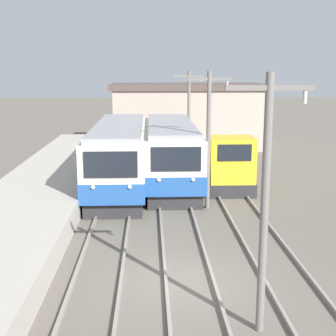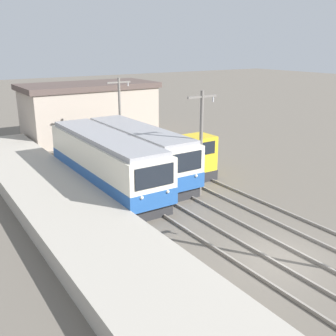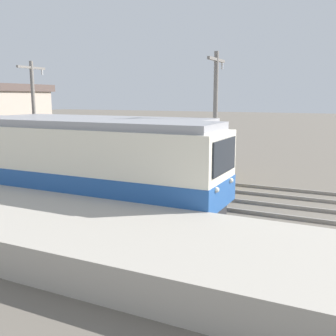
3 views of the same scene
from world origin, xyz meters
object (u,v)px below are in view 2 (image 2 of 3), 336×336
at_px(commuter_train_center, 139,155).
at_px(catenary_mast_mid, 201,139).
at_px(commuter_train_left, 105,164).
at_px(shunting_locomotive, 182,157).
at_px(catenary_mast_far, 120,114).

height_order(commuter_train_center, catenary_mast_mid, catenary_mast_mid).
bearing_deg(commuter_train_left, commuter_train_center, 15.19).
distance_m(shunting_locomotive, catenary_mast_far, 7.00).
bearing_deg(catenary_mast_mid, commuter_train_center, 107.22).
relative_size(commuter_train_left, catenary_mast_far, 1.90).
distance_m(catenary_mast_mid, catenary_mast_far, 10.52).
relative_size(commuter_train_left, catenary_mast_mid, 1.90).
height_order(shunting_locomotive, catenary_mast_far, catenary_mast_far).
xyz_separation_m(shunting_locomotive, catenary_mast_far, (-1.49, 6.46, 2.25)).
xyz_separation_m(commuter_train_center, shunting_locomotive, (3.00, -0.80, -0.42)).
bearing_deg(commuter_train_left, catenary_mast_mid, -43.62).
bearing_deg(shunting_locomotive, commuter_train_left, 179.62).
relative_size(commuter_train_center, shunting_locomotive, 1.88).
height_order(commuter_train_center, shunting_locomotive, commuter_train_center).
bearing_deg(catenary_mast_mid, catenary_mast_far, 90.00).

